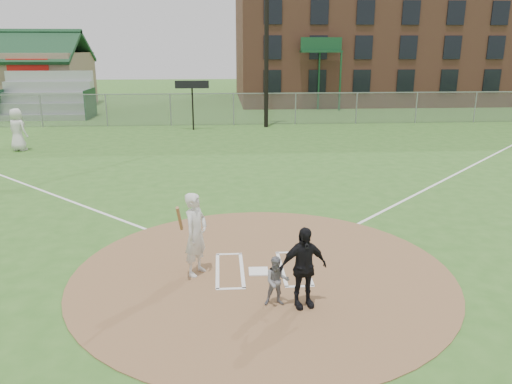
{
  "coord_description": "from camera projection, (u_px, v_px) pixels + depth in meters",
  "views": [
    {
      "loc": [
        -0.87,
        -10.12,
        4.84
      ],
      "look_at": [
        0.0,
        2.0,
        1.3
      ],
      "focal_mm": 35.0,
      "sensor_mm": 36.0,
      "label": 1
    }
  ],
  "objects": [
    {
      "name": "ground",
      "position": [
        262.0,
        273.0,
        11.11
      ],
      "size": [
        140.0,
        140.0,
        0.0
      ],
      "primitive_type": "plane",
      "color": "#336221",
      "rests_on": "ground"
    },
    {
      "name": "dirt_circle",
      "position": [
        262.0,
        273.0,
        11.11
      ],
      "size": [
        8.4,
        8.4,
        0.02
      ],
      "primitive_type": "cylinder",
      "color": "olive",
      "rests_on": "ground"
    },
    {
      "name": "home_plate",
      "position": [
        258.0,
        271.0,
        11.11
      ],
      "size": [
        0.44,
        0.44,
        0.03
      ],
      "primitive_type": "cube",
      "rotation": [
        0.0,
        0.0,
        -0.03
      ],
      "color": "white",
      "rests_on": "dirt_circle"
    },
    {
      "name": "foul_line_first",
      "position": [
        463.0,
        170.0,
        20.34
      ],
      "size": [
        17.04,
        17.04,
        0.01
      ],
      "primitive_type": "cube",
      "rotation": [
        0.0,
        0.0,
        -0.79
      ],
      "color": "white",
      "rests_on": "ground"
    },
    {
      "name": "foul_line_third",
      "position": [
        9.0,
        178.0,
        19.1
      ],
      "size": [
        17.04,
        17.04,
        0.01
      ],
      "primitive_type": "cube",
      "rotation": [
        0.0,
        0.0,
        0.79
      ],
      "color": "white",
      "rests_on": "ground"
    },
    {
      "name": "catcher",
      "position": [
        277.0,
        281.0,
        9.58
      ],
      "size": [
        0.49,
        0.39,
        0.99
      ],
      "primitive_type": "imported",
      "rotation": [
        0.0,
        0.0,
        -0.02
      ],
      "color": "gray",
      "rests_on": "dirt_circle"
    },
    {
      "name": "umpire",
      "position": [
        303.0,
        267.0,
        9.45
      ],
      "size": [
        1.01,
        0.59,
        1.61
      ],
      "primitive_type": "imported",
      "rotation": [
        0.0,
        0.0,
        0.22
      ],
      "color": "black",
      "rests_on": "dirt_circle"
    },
    {
      "name": "ondeck_player",
      "position": [
        17.0,
        130.0,
        23.93
      ],
      "size": [
        1.18,
        1.04,
        2.04
      ],
      "primitive_type": "imported",
      "rotation": [
        0.0,
        0.0,
        2.66
      ],
      "color": "silver",
      "rests_on": "ground"
    },
    {
      "name": "batters_boxes",
      "position": [
        262.0,
        269.0,
        11.24
      ],
      "size": [
        2.08,
        1.88,
        0.01
      ],
      "color": "white",
      "rests_on": "dirt_circle"
    },
    {
      "name": "batter_at_plate",
      "position": [
        196.0,
        234.0,
        10.79
      ],
      "size": [
        0.72,
        1.1,
        1.85
      ],
      "color": "silver",
      "rests_on": "dirt_circle"
    },
    {
      "name": "outfield_fence",
      "position": [
        234.0,
        109.0,
        31.89
      ],
      "size": [
        56.08,
        0.08,
        2.03
      ],
      "color": "slate",
      "rests_on": "ground"
    },
    {
      "name": "bleachers",
      "position": [
        46.0,
        95.0,
        34.85
      ],
      "size": [
        6.08,
        3.2,
        3.2
      ],
      "color": "#B7BABF",
      "rests_on": "ground"
    },
    {
      "name": "clubhouse",
      "position": [
        10.0,
        78.0,
        40.79
      ],
      "size": [
        12.2,
        8.71,
        6.23
      ],
      "color": "gray",
      "rests_on": "ground"
    },
    {
      "name": "brick_warehouse",
      "position": [
        399.0,
        17.0,
        46.46
      ],
      "size": [
        30.0,
        17.17,
        15.0
      ],
      "color": "brown",
      "rests_on": "ground"
    },
    {
      "name": "light_pole",
      "position": [
        267.0,
        16.0,
        29.5
      ],
      "size": [
        1.2,
        0.3,
        12.22
      ],
      "color": "black",
      "rests_on": "ground"
    },
    {
      "name": "scoreboard_sign",
      "position": [
        192.0,
        90.0,
        29.61
      ],
      "size": [
        2.0,
        0.1,
        2.93
      ],
      "color": "black",
      "rests_on": "ground"
    }
  ]
}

